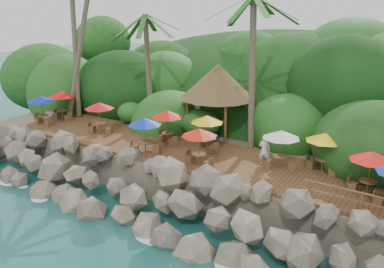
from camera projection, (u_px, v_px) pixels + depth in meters
The scene contains 10 objects.
ground at pixel (124, 232), 20.32m from camera, with size 140.00×140.00×0.00m, color #19514F.
land_base at pixel (262, 130), 32.71m from camera, with size 32.00×25.20×2.10m, color gray.
jungle_hill at pixel (295, 120), 39.00m from camera, with size 44.80×28.00×15.40m, color #143811.
seawall at pixel (149, 195), 21.55m from camera, with size 29.00×4.00×2.30m, color gray, non-canonical shape.
terrace at pixel (192, 154), 24.41m from camera, with size 26.00×5.00×0.20m, color brown.
jungle_foliage at pixel (256, 146), 32.24m from camera, with size 44.00×16.00×12.00m, color #143811, non-canonical shape.
foam_line at pixel (128, 229), 20.55m from camera, with size 25.20×0.80×0.06m.
palapa at pixel (218, 81), 26.66m from camera, with size 4.80×4.80×4.60m.
dining_clusters at pixel (190, 124), 23.62m from camera, with size 24.74×4.75×2.10m.
waiter at pixel (264, 150), 22.20m from camera, with size 0.62×0.41×1.69m, color white.
Camera 1 is at (12.55, -13.11, 10.82)m, focal length 39.13 mm.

